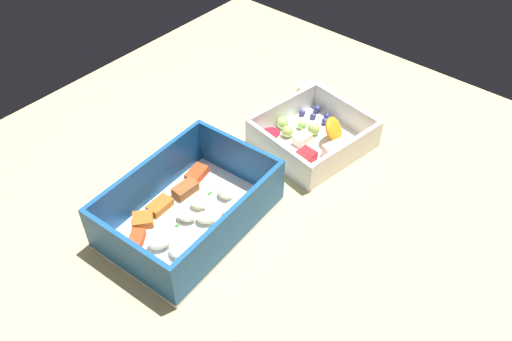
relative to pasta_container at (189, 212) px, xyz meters
The scene contains 4 objects.
table_surface 13.35cm from the pasta_container, ahead, with size 80.00×80.00×2.00cm, color tan.
pasta_container is the anchor object (origin of this frame).
fruit_bowl 22.52cm from the pasta_container, ahead, with size 16.69×15.73×4.82cm.
paper_cup_liner 33.43cm from the pasta_container, ahead, with size 3.21×3.21×1.53cm, color white.
Camera 1 is at (-41.85, -33.60, 53.65)cm, focal length 37.47 mm.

